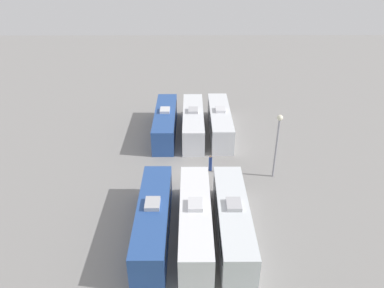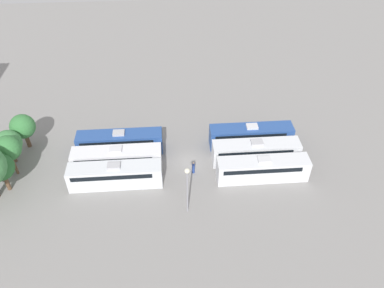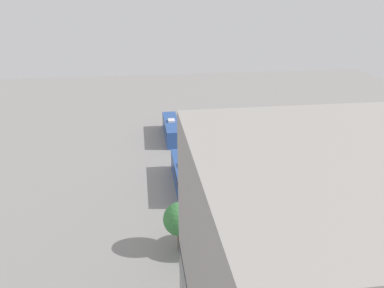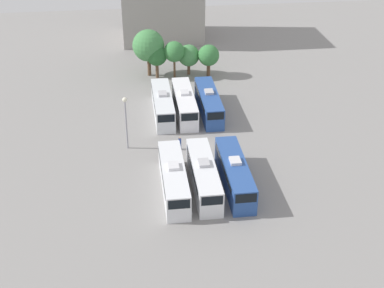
# 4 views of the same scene
# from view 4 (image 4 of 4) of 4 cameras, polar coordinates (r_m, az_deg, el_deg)

# --- Properties ---
(ground_plane) EXTENTS (129.49, 129.49, 0.00)m
(ground_plane) POSITION_cam_4_polar(r_m,az_deg,el_deg) (68.72, 0.23, -0.25)
(ground_plane) COLOR gray
(bus_0) EXTENTS (2.59, 11.93, 3.43)m
(bus_0) POSITION_cam_4_polar(r_m,az_deg,el_deg) (59.51, -1.97, -3.61)
(bus_0) COLOR silver
(bus_0) RESTS_ON ground_plane
(bus_1) EXTENTS (2.59, 11.93, 3.43)m
(bus_1) POSITION_cam_4_polar(r_m,az_deg,el_deg) (60.01, 1.26, -3.28)
(bus_1) COLOR silver
(bus_1) RESTS_ON ground_plane
(bus_2) EXTENTS (2.59, 11.93, 3.43)m
(bus_2) POSITION_cam_4_polar(r_m,az_deg,el_deg) (60.54, 4.57, -3.05)
(bus_2) COLOR #284C93
(bus_2) RESTS_ON ground_plane
(bus_3) EXTENTS (2.59, 11.93, 3.43)m
(bus_3) POSITION_cam_4_polar(r_m,az_deg,el_deg) (76.08, -3.13, 4.31)
(bus_3) COLOR silver
(bus_3) RESTS_ON ground_plane
(bus_4) EXTENTS (2.59, 11.93, 3.43)m
(bus_4) POSITION_cam_4_polar(r_m,az_deg,el_deg) (76.34, -0.80, 4.44)
(bus_4) COLOR white
(bus_4) RESTS_ON ground_plane
(bus_5) EXTENTS (2.59, 11.93, 3.43)m
(bus_5) POSITION_cam_4_polar(r_m,az_deg,el_deg) (76.63, 1.80, 4.54)
(bus_5) COLOR #284C93
(bus_5) RESTS_ON ground_plane
(worker_person) EXTENTS (0.36, 0.36, 1.84)m
(worker_person) POSITION_cam_4_polar(r_m,az_deg,el_deg) (67.60, -1.31, 0.04)
(worker_person) COLOR navy
(worker_person) RESTS_ON ground_plane
(light_pole) EXTENTS (0.60, 0.60, 7.11)m
(light_pole) POSITION_cam_4_polar(r_m,az_deg,el_deg) (66.52, -7.10, 3.21)
(light_pole) COLOR gray
(light_pole) RESTS_ON ground_plane
(tree_0) EXTENTS (5.19, 5.19, 7.78)m
(tree_0) POSITION_cam_4_polar(r_m,az_deg,el_deg) (88.35, -4.68, 10.41)
(tree_0) COLOR brown
(tree_0) RESTS_ON ground_plane
(tree_1) EXTENTS (3.41, 3.41, 5.56)m
(tree_1) POSITION_cam_4_polar(r_m,az_deg,el_deg) (87.81, -3.79, 9.39)
(tree_1) COLOR brown
(tree_1) RESTS_ON ground_plane
(tree_2) EXTENTS (3.37, 3.37, 6.14)m
(tree_2) POSITION_cam_4_polar(r_m,az_deg,el_deg) (87.55, -1.91, 9.81)
(tree_2) COLOR brown
(tree_2) RESTS_ON ground_plane
(tree_3) EXTENTS (3.58, 3.58, 5.10)m
(tree_3) POSITION_cam_4_polar(r_m,az_deg,el_deg) (89.12, -0.36, 9.41)
(tree_3) COLOR brown
(tree_3) RESTS_ON ground_plane
(tree_4) EXTENTS (3.48, 3.48, 5.36)m
(tree_4) POSITION_cam_4_polar(r_m,az_deg,el_deg) (88.38, 1.79, 9.42)
(tree_4) COLOR brown
(tree_4) RESTS_ON ground_plane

